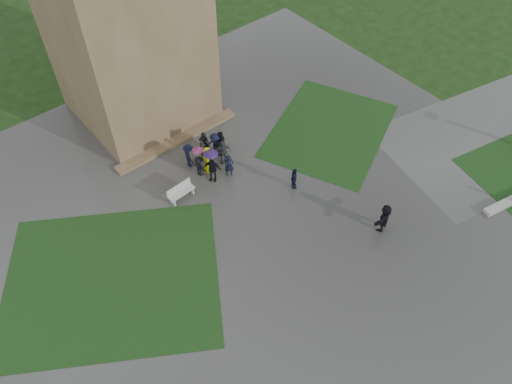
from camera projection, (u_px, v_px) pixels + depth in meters
ground at (285, 243)px, 27.57m from camera, size 120.00×120.00×0.00m
plaza at (261, 221)px, 28.58m from camera, size 34.00×34.00×0.02m
lawn_inset_left at (112, 279)px, 26.03m from camera, size 14.10×13.46×0.01m
lawn_inset_right at (329, 130)px, 33.63m from camera, size 11.12×10.15×0.01m
tower_plinth at (178, 140)px, 32.84m from camera, size 9.00×0.80×0.22m
bench at (181, 192)px, 29.36m from camera, size 1.73×0.64×0.99m
visitor_cluster at (210, 155)px, 30.73m from camera, size 2.95×3.21×2.39m
pedestrian_mid at (294, 178)px, 29.70m from camera, size 0.95×1.03×1.54m
pedestrian_near at (384, 217)px, 27.54m from camera, size 1.86×1.09×1.89m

